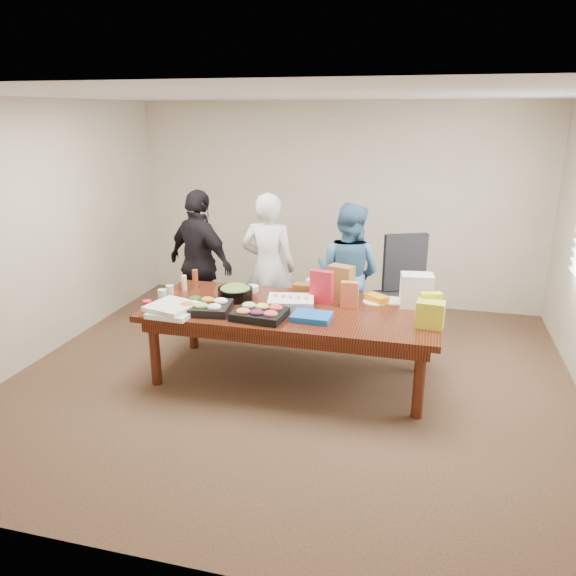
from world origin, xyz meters
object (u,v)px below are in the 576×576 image
(conference_table, at_px, (291,343))
(salad_bowl, at_px, (235,294))
(person_right, at_px, (348,274))
(person_center, at_px, (269,268))
(office_chair, at_px, (402,295))
(sheet_cake, at_px, (291,302))

(conference_table, xyz_separation_m, salad_bowl, (-0.61, 0.11, 0.43))
(conference_table, xyz_separation_m, person_right, (0.39, 1.09, 0.43))
(conference_table, distance_m, salad_bowl, 0.76)
(person_center, bearing_deg, office_chair, -173.74)
(conference_table, height_order, person_right, person_right)
(office_chair, xyz_separation_m, person_center, (-1.50, -0.19, 0.26))
(office_chair, bearing_deg, salad_bowl, -173.05)
(sheet_cake, height_order, salad_bowl, salad_bowl)
(conference_table, distance_m, sheet_cake, 0.42)
(sheet_cake, bearing_deg, conference_table, -84.30)
(conference_table, bearing_deg, person_center, 118.36)
(office_chair, height_order, person_center, person_center)
(person_center, height_order, sheet_cake, person_center)
(office_chair, relative_size, sheet_cake, 2.69)
(office_chair, distance_m, salad_bowl, 1.91)
(office_chair, bearing_deg, person_center, 162.40)
(person_right, bearing_deg, office_chair, -160.55)
(person_center, distance_m, salad_bowl, 0.82)
(sheet_cake, bearing_deg, salad_bowl, 163.73)
(person_center, distance_m, person_right, 0.90)
(office_chair, height_order, sheet_cake, office_chair)
(conference_table, xyz_separation_m, sheet_cake, (-0.02, 0.06, 0.41))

